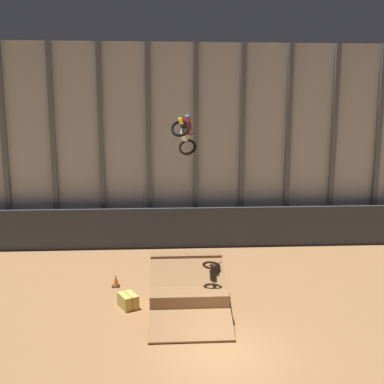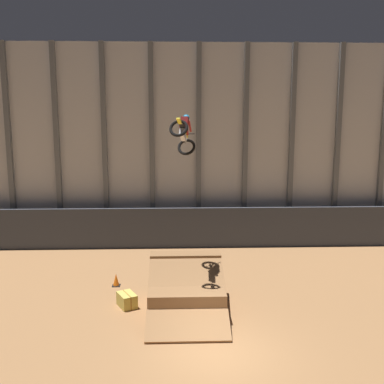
% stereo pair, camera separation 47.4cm
% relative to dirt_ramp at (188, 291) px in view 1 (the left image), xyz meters
% --- Properties ---
extents(ground_plane, '(60.00, 60.00, 0.00)m').
position_rel_dirt_ramp_xyz_m(ground_plane, '(0.96, -3.61, -0.69)').
color(ground_plane, '#996B42').
extents(arena_back_wall, '(32.00, 0.40, 11.83)m').
position_rel_dirt_ramp_xyz_m(arena_back_wall, '(0.96, 9.41, 5.22)').
color(arena_back_wall, silver).
rests_on(arena_back_wall, ground_plane).
extents(lower_barrier, '(31.36, 0.20, 2.39)m').
position_rel_dirt_ramp_xyz_m(lower_barrier, '(0.96, 8.22, 0.50)').
color(lower_barrier, '#383D47').
rests_on(lower_barrier, ground_plane).
extents(dirt_ramp, '(3.03, 4.45, 2.05)m').
position_rel_dirt_ramp_xyz_m(dirt_ramp, '(0.00, 0.00, 0.00)').
color(dirt_ramp, olive).
rests_on(dirt_ramp, ground_plane).
extents(rider_bike_solo, '(1.15, 1.80, 1.67)m').
position_rel_dirt_ramp_xyz_m(rider_bike_solo, '(-0.09, 0.29, 6.37)').
color(rider_bike_solo, black).
extents(traffic_cone_near_ramp, '(0.36, 0.36, 0.58)m').
position_rel_dirt_ramp_xyz_m(traffic_cone_near_ramp, '(-3.17, 2.38, -0.41)').
color(traffic_cone_near_ramp, black).
rests_on(traffic_cone_near_ramp, ground_plane).
extents(hay_bale_trackside, '(0.95, 1.07, 0.57)m').
position_rel_dirt_ramp_xyz_m(hay_bale_trackside, '(-2.43, 0.12, -0.41)').
color(hay_bale_trackside, '#CCB751').
rests_on(hay_bale_trackside, ground_plane).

